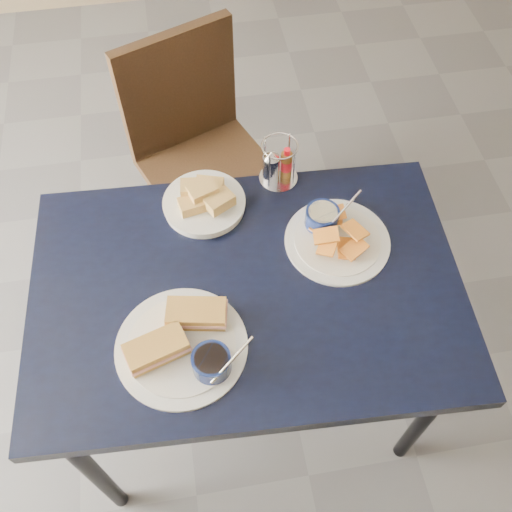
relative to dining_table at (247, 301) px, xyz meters
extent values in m
plane|color=#535459|center=(0.15, -0.01, -0.67)|extent=(6.00, 6.00, 0.00)
cube|color=black|center=(0.00, 0.00, 0.06)|extent=(1.12, 0.78, 0.04)
cylinder|color=black|center=(-0.47, -0.29, -0.32)|extent=(0.04, 0.04, 0.71)
cylinder|color=black|center=(0.47, -0.29, -0.32)|extent=(0.04, 0.04, 0.71)
cylinder|color=black|center=(-0.47, 0.29, -0.32)|extent=(0.04, 0.04, 0.71)
cylinder|color=black|center=(0.47, 0.29, -0.32)|extent=(0.04, 0.04, 0.71)
cube|color=black|center=(-0.03, 0.68, -0.24)|extent=(0.54, 0.53, 0.04)
cylinder|color=black|center=(-0.20, 0.52, -0.47)|extent=(0.04, 0.04, 0.41)
cylinder|color=black|center=(0.14, 0.52, -0.47)|extent=(0.04, 0.04, 0.41)
cylinder|color=black|center=(-0.20, 0.85, -0.47)|extent=(0.04, 0.04, 0.41)
cylinder|color=black|center=(0.14, 0.85, -0.47)|extent=(0.04, 0.04, 0.41)
cube|color=black|center=(-0.03, 0.87, 0.00)|extent=(0.41, 0.20, 0.44)
cylinder|color=white|center=(-0.18, -0.14, 0.08)|extent=(0.31, 0.31, 0.01)
cylinder|color=white|center=(-0.18, -0.14, 0.09)|extent=(0.26, 0.26, 0.00)
cube|color=#C89547|center=(-0.23, -0.15, 0.11)|extent=(0.15, 0.11, 0.04)
cube|color=#DD9887|center=(-0.23, -0.15, 0.10)|extent=(0.16, 0.12, 0.01)
cube|color=#C89547|center=(-0.13, -0.07, 0.11)|extent=(0.15, 0.09, 0.04)
cube|color=#DD9887|center=(-0.13, -0.07, 0.10)|extent=(0.16, 0.10, 0.01)
cylinder|color=#0B153C|center=(-0.11, -0.20, 0.11)|extent=(0.09, 0.09, 0.05)
cylinder|color=black|center=(-0.11, -0.20, 0.13)|extent=(0.08, 0.08, 0.01)
cylinder|color=silver|center=(-0.07, -0.22, 0.15)|extent=(0.11, 0.07, 0.08)
cylinder|color=white|center=(0.26, 0.09, 0.08)|extent=(0.28, 0.28, 0.01)
cylinder|color=white|center=(0.26, 0.09, 0.09)|extent=(0.23, 0.23, 0.00)
cube|color=orange|center=(0.23, 0.16, 0.09)|extent=(0.08, 0.07, 0.02)
cube|color=orange|center=(0.27, 0.05, 0.09)|extent=(0.05, 0.07, 0.02)
cube|color=orange|center=(0.22, 0.11, 0.10)|extent=(0.08, 0.08, 0.02)
cube|color=orange|center=(0.25, 0.15, 0.10)|extent=(0.07, 0.06, 0.02)
cube|color=orange|center=(0.28, 0.04, 0.11)|extent=(0.08, 0.07, 0.02)
cube|color=orange|center=(0.26, 0.16, 0.11)|extent=(0.07, 0.05, 0.02)
cube|color=orange|center=(0.22, 0.06, 0.12)|extent=(0.07, 0.08, 0.01)
cube|color=orange|center=(0.22, 0.08, 0.12)|extent=(0.07, 0.05, 0.02)
cube|color=orange|center=(0.30, 0.09, 0.13)|extent=(0.07, 0.08, 0.01)
cylinder|color=#0B153C|center=(0.23, 0.15, 0.11)|extent=(0.09, 0.09, 0.05)
cylinder|color=beige|center=(0.23, 0.15, 0.13)|extent=(0.08, 0.08, 0.01)
cylinder|color=silver|center=(0.27, 0.13, 0.15)|extent=(0.11, 0.07, 0.08)
cylinder|color=white|center=(-0.07, 0.27, 0.08)|extent=(0.22, 0.22, 0.02)
cylinder|color=white|center=(-0.07, 0.27, 0.10)|extent=(0.18, 0.18, 0.00)
cube|color=tan|center=(-0.10, 0.25, 0.11)|extent=(0.08, 0.06, 0.03)
cube|color=tan|center=(-0.05, 0.30, 0.12)|extent=(0.09, 0.07, 0.03)
cube|color=tan|center=(-0.03, 0.24, 0.13)|extent=(0.09, 0.08, 0.03)
cube|color=tan|center=(-0.09, 0.29, 0.13)|extent=(0.08, 0.06, 0.03)
cube|color=tan|center=(-0.07, 0.27, 0.14)|extent=(0.09, 0.07, 0.03)
cylinder|color=silver|center=(0.14, 0.34, 0.08)|extent=(0.11, 0.11, 0.01)
cylinder|color=silver|center=(0.18, 0.37, 0.15)|extent=(0.01, 0.01, 0.13)
cylinder|color=silver|center=(0.11, 0.37, 0.15)|extent=(0.01, 0.01, 0.13)
cylinder|color=silver|center=(0.11, 0.30, 0.15)|extent=(0.01, 0.01, 0.13)
cylinder|color=silver|center=(0.18, 0.30, 0.15)|extent=(0.01, 0.01, 0.13)
torus|color=silver|center=(0.14, 0.34, 0.21)|extent=(0.10, 0.10, 0.00)
cylinder|color=silver|center=(0.12, 0.34, 0.12)|extent=(0.05, 0.05, 0.08)
cone|color=silver|center=(0.12, 0.34, 0.18)|extent=(0.04, 0.04, 0.02)
cylinder|color=brown|center=(0.17, 0.34, 0.12)|extent=(0.03, 0.03, 0.08)
cylinder|color=#B00A13|center=(0.17, 0.34, 0.12)|extent=(0.03, 0.03, 0.03)
cylinder|color=#B00A13|center=(0.17, 0.34, 0.18)|extent=(0.02, 0.02, 0.02)
camera|label=1|loc=(-0.10, -0.72, 1.31)|focal=40.00mm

